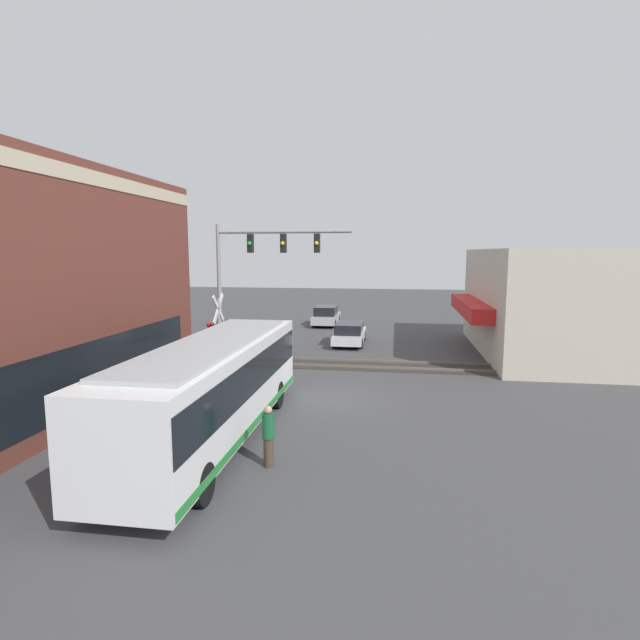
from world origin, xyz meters
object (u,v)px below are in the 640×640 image
(parked_car_silver, at_px, (326,316))
(pedestrian_near_bus, at_px, (268,436))
(city_bus, at_px, (213,386))
(crossing_signal, at_px, (219,325))
(parked_car_white, at_px, (350,334))

(parked_car_silver, relative_size, pedestrian_near_bus, 2.62)
(pedestrian_near_bus, bearing_deg, city_bus, 53.05)
(crossing_signal, xyz_separation_m, parked_car_silver, (16.25, -2.93, -1.59))
(crossing_signal, distance_m, parked_car_silver, 16.59)
(crossing_signal, bearing_deg, parked_car_silver, -10.24)
(parked_car_white, xyz_separation_m, parked_car_silver, (7.88, 2.60, 0.06))
(crossing_signal, bearing_deg, city_bus, -160.97)
(parked_car_white, height_order, pedestrian_near_bus, pedestrian_near_bus)
(crossing_signal, distance_m, pedestrian_near_bus, 11.40)
(parked_car_silver, bearing_deg, city_bus, 180.00)
(crossing_signal, height_order, pedestrian_near_bus, crossing_signal)
(parked_car_white, bearing_deg, parked_car_silver, 18.26)
(parked_car_silver, xyz_separation_m, pedestrian_near_bus, (-26.36, -2.13, 0.16))
(parked_car_white, relative_size, parked_car_silver, 1.09)
(city_bus, height_order, parked_car_silver, city_bus)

